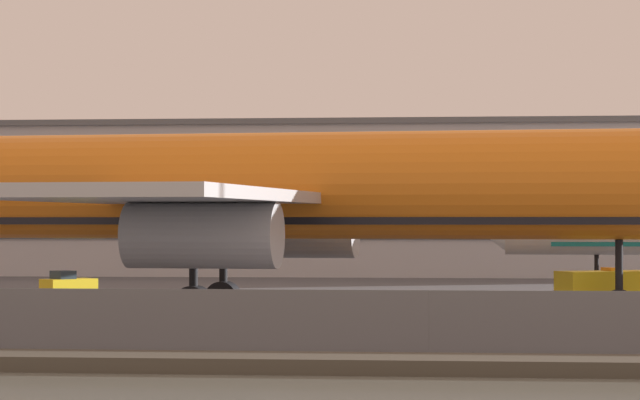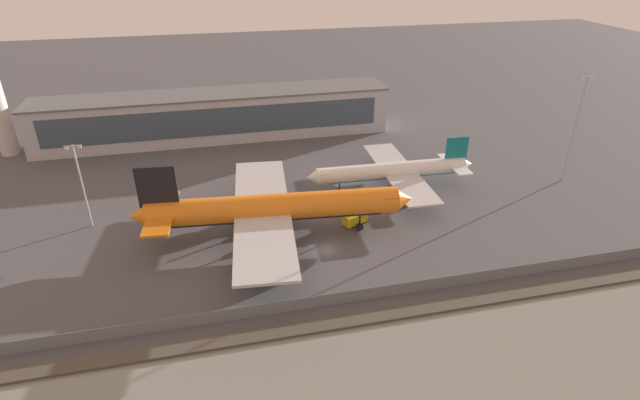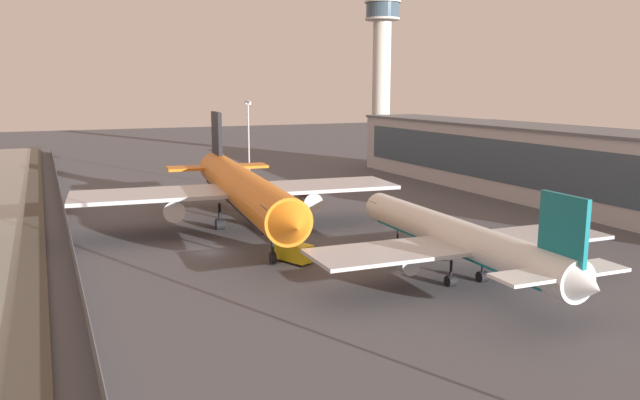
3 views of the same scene
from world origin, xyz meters
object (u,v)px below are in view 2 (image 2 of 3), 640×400
(passenger_jet_white_teal, at_px, (394,171))
(ops_van, at_px, (355,218))
(baggage_tug, at_px, (201,208))
(apron_light_mast_apron_west, at_px, (576,125))
(apron_light_mast_apron_east, at_px, (81,181))
(cargo_jet_orange, at_px, (271,209))

(passenger_jet_white_teal, relative_size, ops_van, 7.26)
(baggage_tug, xyz_separation_m, apron_light_mast_apron_west, (87.40, -4.32, 13.42))
(baggage_tug, bearing_deg, passenger_jet_white_teal, 1.29)
(baggage_tug, bearing_deg, ops_van, -22.25)
(apron_light_mast_apron_east, bearing_deg, passenger_jet_white_teal, 1.92)
(baggage_tug, relative_size, ops_van, 0.61)
(baggage_tug, bearing_deg, apron_light_mast_apron_east, -176.81)
(baggage_tug, distance_m, apron_light_mast_apron_west, 88.53)
(passenger_jet_white_teal, bearing_deg, baggage_tug, -178.71)
(baggage_tug, xyz_separation_m, ops_van, (31.44, -12.87, 0.47))
(cargo_jet_orange, distance_m, apron_light_mast_apron_west, 74.73)
(cargo_jet_orange, distance_m, ops_van, 18.48)
(ops_van, relative_size, apron_light_mast_apron_east, 0.31)
(apron_light_mast_apron_east, bearing_deg, ops_van, -12.20)
(ops_van, distance_m, apron_light_mast_apron_east, 55.72)
(ops_van, height_order, apron_light_mast_apron_east, apron_light_mast_apron_east)
(cargo_jet_orange, distance_m, baggage_tug, 20.24)
(passenger_jet_white_teal, distance_m, apron_light_mast_apron_west, 43.85)
(apron_light_mast_apron_west, bearing_deg, apron_light_mast_apron_east, 178.39)
(passenger_jet_white_teal, bearing_deg, apron_light_mast_apron_west, -7.16)
(baggage_tug, distance_m, apron_light_mast_apron_east, 24.27)
(baggage_tug, distance_m, ops_van, 33.97)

